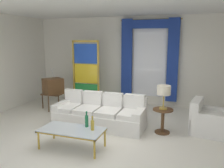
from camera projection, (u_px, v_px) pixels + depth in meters
ground_plane at (103, 134)px, 5.57m from camera, size 16.00×16.00×0.00m
wall_rear at (134, 61)px, 8.14m from camera, size 8.00×0.12×3.00m
ceiling_slab at (114, 7)px, 5.75m from camera, size 8.00×7.60×0.04m
curtained_window at (149, 54)px, 7.76m from camera, size 2.00×0.17×2.70m
couch_white_long at (101, 114)px, 6.10m from camera, size 2.36×0.97×0.86m
coffee_table at (72, 131)px, 4.80m from camera, size 1.32×0.64×0.41m
bottle_blue_decanter at (87, 120)px, 4.89m from camera, size 0.07×0.07×0.34m
bottle_crystal_tall at (92, 125)px, 4.72m from camera, size 0.07×0.07×0.30m
vintage_tv at (53, 87)px, 7.51m from camera, size 0.74×0.77×1.35m
armchair_white at (207, 121)px, 5.60m from camera, size 0.95×0.93×0.80m
stained_glass_divider at (86, 75)px, 7.80m from camera, size 0.95×0.05×2.20m
peacock_figurine at (96, 103)px, 7.42m from camera, size 0.44×0.60×0.50m
round_side_table at (163, 119)px, 5.59m from camera, size 0.48×0.48×0.59m
table_lamp_brass at (164, 91)px, 5.46m from camera, size 0.32×0.32×0.57m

